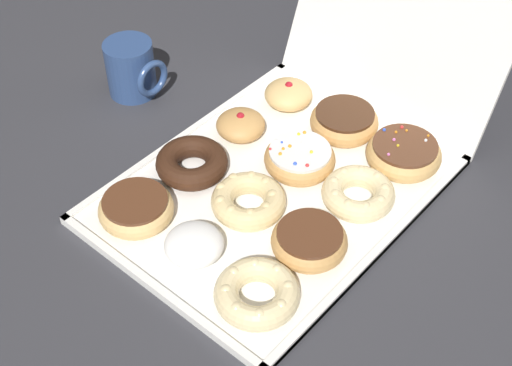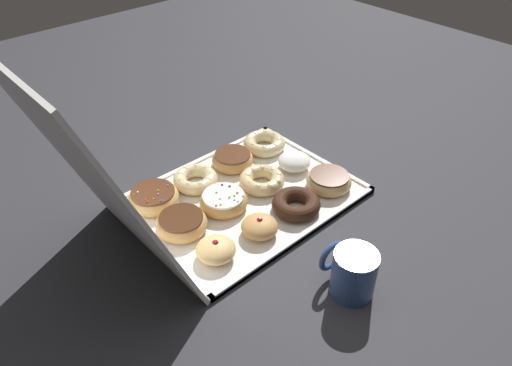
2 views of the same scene
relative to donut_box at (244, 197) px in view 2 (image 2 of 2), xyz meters
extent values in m
plane|color=#333338|center=(0.00, 0.00, -0.01)|extent=(3.00, 3.00, 0.00)
cube|color=white|center=(0.00, 0.00, 0.00)|extent=(0.40, 0.53, 0.01)
cube|color=white|center=(0.00, -0.26, 0.00)|extent=(0.40, 0.01, 0.01)
cube|color=white|center=(0.00, 0.26, 0.00)|extent=(0.40, 0.01, 0.01)
cube|color=white|center=(-0.20, 0.00, 0.00)|extent=(0.01, 0.53, 0.01)
cube|color=white|center=(0.20, 0.00, 0.00)|extent=(0.01, 0.53, 0.01)
cube|color=white|center=(0.00, 0.36, 0.24)|extent=(0.40, 0.19, 0.50)
torus|color=#E5B770|center=(-0.12, -0.18, 0.02)|extent=(0.11, 0.11, 0.04)
cylinder|color=#59331E|center=(-0.12, -0.18, 0.04)|extent=(0.10, 0.10, 0.01)
ellipsoid|color=white|center=(0.00, -0.18, 0.03)|extent=(0.09, 0.09, 0.04)
torus|color=beige|center=(0.12, -0.18, 0.02)|extent=(0.12, 0.12, 0.03)
sphere|color=beige|center=(0.16, -0.18, 0.03)|extent=(0.02, 0.02, 0.02)
sphere|color=beige|center=(0.15, -0.15, 0.03)|extent=(0.02, 0.02, 0.02)
sphere|color=beige|center=(0.12, -0.14, 0.03)|extent=(0.02, 0.02, 0.02)
sphere|color=beige|center=(0.09, -0.15, 0.03)|extent=(0.02, 0.02, 0.02)
sphere|color=beige|center=(0.08, -0.18, 0.03)|extent=(0.02, 0.02, 0.02)
sphere|color=beige|center=(0.09, -0.21, 0.03)|extent=(0.02, 0.02, 0.02)
sphere|color=beige|center=(0.12, -0.22, 0.03)|extent=(0.02, 0.02, 0.02)
sphere|color=beige|center=(0.15, -0.21, 0.03)|extent=(0.02, 0.02, 0.02)
torus|color=#381E11|center=(-0.12, -0.06, 0.02)|extent=(0.12, 0.12, 0.04)
torus|color=#EACC8C|center=(0.00, -0.06, 0.02)|extent=(0.11, 0.11, 0.03)
sphere|color=#EACC8C|center=(0.04, -0.06, 0.03)|extent=(0.02, 0.02, 0.02)
sphere|color=#EACC8C|center=(0.03, -0.03, 0.03)|extent=(0.02, 0.02, 0.02)
sphere|color=#EACC8C|center=(0.00, -0.02, 0.03)|extent=(0.02, 0.02, 0.02)
sphere|color=#EACC8C|center=(-0.02, -0.03, 0.03)|extent=(0.02, 0.02, 0.02)
sphere|color=#EACC8C|center=(-0.04, -0.05, 0.03)|extent=(0.02, 0.02, 0.02)
sphere|color=#EACC8C|center=(-0.04, -0.07, 0.03)|extent=(0.02, 0.02, 0.02)
sphere|color=#EACC8C|center=(-0.02, -0.10, 0.03)|extent=(0.02, 0.02, 0.02)
sphere|color=#EACC8C|center=(0.00, -0.10, 0.03)|extent=(0.02, 0.02, 0.02)
sphere|color=#EACC8C|center=(0.03, -0.09, 0.03)|extent=(0.02, 0.02, 0.02)
torus|color=tan|center=(0.12, -0.06, 0.02)|extent=(0.11, 0.11, 0.04)
cylinder|color=#59331E|center=(0.12, -0.06, 0.04)|extent=(0.10, 0.10, 0.01)
ellipsoid|color=tan|center=(-0.13, 0.06, 0.03)|extent=(0.08, 0.08, 0.04)
sphere|color=#B21923|center=(-0.13, 0.06, 0.04)|extent=(0.01, 0.01, 0.01)
torus|color=tan|center=(0.00, 0.06, 0.02)|extent=(0.12, 0.12, 0.04)
cylinder|color=white|center=(0.00, 0.06, 0.04)|extent=(0.10, 0.10, 0.01)
sphere|color=orange|center=(-0.02, 0.05, 0.04)|extent=(0.01, 0.01, 0.01)
sphere|color=orange|center=(-0.02, 0.10, 0.04)|extent=(0.01, 0.01, 0.01)
sphere|color=white|center=(-0.04, 0.06, 0.04)|extent=(0.01, 0.01, 0.01)
sphere|color=white|center=(-0.02, 0.06, 0.04)|extent=(0.00, 0.00, 0.00)
sphere|color=orange|center=(-0.02, 0.04, 0.04)|extent=(0.01, 0.01, 0.01)
sphere|color=yellow|center=(0.02, 0.07, 0.04)|extent=(0.01, 0.01, 0.01)
sphere|color=red|center=(-0.04, 0.03, 0.04)|extent=(0.00, 0.00, 0.00)
sphere|color=red|center=(0.03, 0.04, 0.04)|extent=(0.01, 0.01, 0.01)
sphere|color=blue|center=(0.01, 0.03, 0.04)|extent=(0.01, 0.01, 0.01)
sphere|color=yellow|center=(-0.03, 0.09, 0.04)|extent=(0.01, 0.01, 0.01)
sphere|color=white|center=(-0.01, 0.08, 0.04)|extent=(0.01, 0.01, 0.01)
sphere|color=blue|center=(-0.03, 0.06, 0.04)|extent=(0.00, 0.00, 0.00)
sphere|color=orange|center=(-0.02, 0.06, 0.04)|extent=(0.01, 0.01, 0.01)
torus|color=beige|center=(0.12, 0.06, 0.02)|extent=(0.11, 0.11, 0.03)
sphere|color=beige|center=(0.16, 0.06, 0.03)|extent=(0.02, 0.02, 0.02)
sphere|color=beige|center=(0.15, 0.09, 0.03)|extent=(0.02, 0.02, 0.02)
sphere|color=beige|center=(0.12, 0.10, 0.03)|extent=(0.02, 0.02, 0.02)
sphere|color=beige|center=(0.10, 0.10, 0.03)|extent=(0.02, 0.02, 0.02)
sphere|color=beige|center=(0.08, 0.07, 0.03)|extent=(0.02, 0.02, 0.02)
sphere|color=beige|center=(0.08, 0.05, 0.03)|extent=(0.02, 0.02, 0.02)
sphere|color=beige|center=(0.10, 0.03, 0.03)|extent=(0.02, 0.02, 0.02)
sphere|color=beige|center=(0.12, 0.02, 0.03)|extent=(0.02, 0.02, 0.02)
sphere|color=beige|center=(0.15, 0.04, 0.03)|extent=(0.02, 0.02, 0.02)
ellipsoid|color=#E5B770|center=(-0.12, 0.18, 0.03)|extent=(0.09, 0.09, 0.04)
sphere|color=#B21923|center=(-0.12, 0.18, 0.05)|extent=(0.01, 0.01, 0.01)
torus|color=tan|center=(0.00, 0.19, 0.02)|extent=(0.12, 0.12, 0.04)
cylinder|color=#472816|center=(0.00, 0.19, 0.04)|extent=(0.10, 0.10, 0.01)
torus|color=tan|center=(0.12, 0.18, 0.02)|extent=(0.12, 0.12, 0.04)
cylinder|color=#59331E|center=(0.12, 0.18, 0.04)|extent=(0.10, 0.10, 0.01)
sphere|color=orange|center=(0.14, 0.22, 0.05)|extent=(0.00, 0.00, 0.00)
sphere|color=yellow|center=(0.11, 0.17, 0.05)|extent=(0.00, 0.00, 0.00)
sphere|color=white|center=(0.14, 0.21, 0.05)|extent=(0.01, 0.01, 0.01)
sphere|color=blue|center=(0.08, 0.19, 0.05)|extent=(0.01, 0.01, 0.01)
sphere|color=red|center=(0.09, 0.21, 0.05)|extent=(0.01, 0.01, 0.01)
sphere|color=pink|center=(0.11, 0.14, 0.05)|extent=(0.01, 0.01, 0.01)
sphere|color=orange|center=(0.09, 0.20, 0.05)|extent=(0.00, 0.00, 0.00)
sphere|color=orange|center=(0.10, 0.21, 0.05)|extent=(0.00, 0.00, 0.00)
sphere|color=pink|center=(0.10, 0.18, 0.05)|extent=(0.01, 0.01, 0.01)
cylinder|color=navy|center=(-0.37, 0.03, 0.05)|extent=(0.09, 0.09, 0.10)
cylinder|color=black|center=(-0.37, 0.03, 0.09)|extent=(0.08, 0.08, 0.01)
torus|color=navy|center=(-0.31, 0.03, 0.05)|extent=(0.01, 0.07, 0.07)
camera|label=1|loc=(0.50, -0.63, 0.80)|focal=50.53mm
camera|label=2|loc=(-0.71, 0.60, 0.75)|focal=33.73mm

